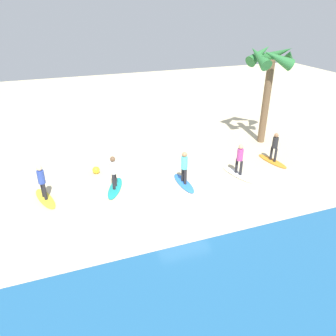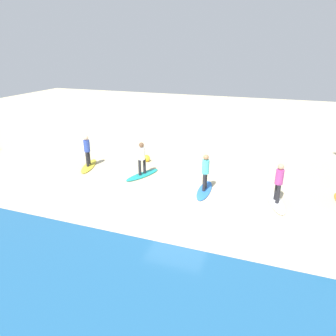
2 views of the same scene
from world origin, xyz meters
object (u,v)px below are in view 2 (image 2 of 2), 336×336
surfboard_blue (204,190)px  surfer_blue (205,170)px  surfboard_white (276,202)px  surfer_teal (142,156)px  beach_ball (147,158)px  surfer_white (279,180)px  surfer_yellow (87,148)px  surfboard_yellow (89,166)px  surfboard_teal (142,175)px

surfboard_blue → surfer_blue: 0.99m
surfer_blue → surfboard_white: bearing=178.1°
surfer_teal → beach_ball: 2.20m
surfer_white → surfboard_blue: bearing=-1.9°
surfboard_blue → surfer_yellow: bearing=-99.0°
surfer_teal → beach_ball: surfer_teal is taller
surfboard_yellow → surfer_yellow: (-0.00, 0.00, 0.99)m
surfboard_blue → surfer_white: bearing=86.4°
surfboard_yellow → beach_ball: beach_ball is taller
surfer_blue → surfboard_teal: 3.55m
beach_ball → surfboard_yellow: bearing=34.2°
surfer_blue → surfboard_teal: bearing=-11.8°
surfboard_teal → beach_ball: size_ratio=5.45×
surfer_white → surfer_blue: same height
surfboard_blue → surfer_teal: 3.55m
surfer_teal → surfer_yellow: 3.23m
surfboard_teal → surfer_yellow: surfer_yellow is taller
surfboard_teal → surfer_teal: 0.99m
surfboard_white → surfer_blue: surfer_blue is taller
surfer_yellow → beach_ball: bearing=-145.8°
surfer_blue → surfer_teal: same height
surfboard_blue → surfer_blue: bearing=-0.0°
beach_ball → surfer_white: bearing=158.6°
surfer_teal → surfer_white: bearing=172.9°
surfboard_teal → surfboard_yellow: 3.23m
surfboard_blue → surfboard_yellow: same height
surfboard_blue → surfer_yellow: 6.69m
surfer_white → beach_ball: surfer_white is taller
surfer_teal → surfboard_yellow: 3.38m
surfer_yellow → beach_ball: surfer_yellow is taller
beach_ball → surfboard_white: bearing=158.6°
surfboard_blue → surfboard_white: bearing=86.4°
surfboard_blue → surfer_teal: (3.34, -0.70, 0.99)m
surfer_blue → surfer_white: bearing=178.1°
surfboard_white → surfer_yellow: (9.60, -0.95, 0.99)m
surfboard_white → surfer_white: 0.99m
surfer_white → surfboard_yellow: (9.60, -0.95, -0.99)m
surfboard_blue → beach_ball: size_ratio=5.45×
surfboard_yellow → beach_ball: (-2.62, -1.78, 0.15)m
surfer_blue → surfboard_teal: size_ratio=0.78×
surfer_white → surfboard_teal: bearing=-7.1°
surfboard_blue → surfboard_yellow: size_ratio=1.00×
surfer_yellow → surfboard_teal: bearing=177.3°
surfer_white → surfer_teal: bearing=-7.1°
surfboard_yellow → surfer_teal: bearing=70.3°
surfer_white → beach_ball: (6.98, -2.73, -0.84)m
surfboard_white → surfboard_yellow: (9.60, -0.95, 0.00)m
surfboard_white → surfboard_yellow: size_ratio=1.00×
surfboard_blue → surfboard_yellow: (6.56, -0.85, 0.00)m
surfboard_white → surfer_white: bearing=-13.9°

